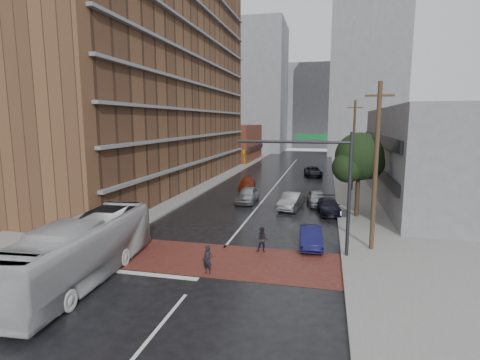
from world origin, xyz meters
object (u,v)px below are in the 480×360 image
Objects in this scene: pedestrian_a at (208,260)px; car_travel_b at (291,201)px; car_parked_far at (317,198)px; suv_travel at (313,172)px; transit_bus at (81,251)px; pedestrian_b at (262,240)px; car_parked_mid at (329,206)px; car_parked_near at (311,237)px; car_travel_c at (247,183)px; car_travel_a at (248,195)px.

car_travel_b is (2.81, 15.39, -0.03)m from pedestrian_a.
suv_travel is at bearing 84.50° from car_parked_far.
transit_bus is at bearing -112.90° from suv_travel.
car_parked_mid is at bearing 69.81° from pedestrian_b.
car_travel_b is at bearing 97.32° from car_parked_near.
car_travel_a is at bearing -84.53° from car_travel_c.
transit_bus is at bearing -106.42° from car_travel_b.
car_parked_mid is (9.18, -9.77, -0.00)m from car_travel_c.
car_parked_near is at bearing -96.83° from suv_travel.
transit_bus is 6.19m from pedestrian_a.
transit_bus is 7.35× the size of pedestrian_a.
car_travel_c is (-5.30, 20.53, -0.13)m from pedestrian_b.
car_travel_b reaches higher than car_parked_mid.
car_travel_a is (-1.56, 17.20, 0.01)m from pedestrian_a.
car_travel_a is 7.31m from car_travel_c.
car_travel_b is at bearing 86.49° from pedestrian_b.
pedestrian_b reaches higher than car_parked_mid.
pedestrian_a reaches higher than car_travel_c.
pedestrian_b is at bearing -101.84° from suv_travel.
car_travel_c is (-3.12, 24.34, -0.12)m from pedestrian_a.
car_travel_b is at bearing 59.73° from transit_bus.
pedestrian_a is 0.30× the size of suv_travel.
car_travel_a reaches higher than car_parked_mid.
suv_travel is at bearing 86.99° from car_parked_near.
transit_bus reaches higher than car_parked_far.
car_travel_a reaches higher than suv_travel.
pedestrian_b reaches higher than car_parked_near.
transit_bus is 2.54× the size of car_parked_mid.
pedestrian_a is 7.40m from car_parked_near.
car_parked_mid is (1.10, 9.07, -0.00)m from car_parked_near.
car_travel_a is 0.91× the size of suv_travel.
pedestrian_a reaches higher than car_parked_mid.
car_parked_mid is at bearing -18.21° from car_travel_a.
car_travel_b is at bearing -101.83° from suv_travel.
car_parked_mid is 1.05× the size of car_parked_far.
car_parked_mid is (6.05, 14.57, -0.12)m from pedestrian_a.
car_travel_b is (4.37, -1.81, -0.04)m from car_travel_a.
pedestrian_a is 0.36× the size of car_parked_far.
car_parked_near is at bearing -60.05° from car_travel_a.
car_parked_near is at bearing -104.43° from car_parked_mid.
car_travel_a is 4.73m from car_travel_b.
pedestrian_b is at bearing -110.08° from car_parked_far.
pedestrian_b is 13.90m from car_travel_a.
car_travel_a is 1.08× the size of car_parked_far.
pedestrian_a is at bearing 16.36° from transit_bus.
car_travel_a is 1.03× the size of car_parked_mid.
car_travel_b is at bearing 95.72° from pedestrian_a.
pedestrian_a is at bearing -114.42° from car_parked_far.
car_travel_b is 10.74m from car_travel_c.
car_parked_near is 0.93× the size of car_parked_far.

